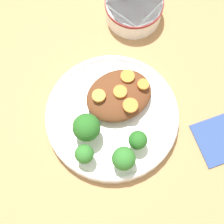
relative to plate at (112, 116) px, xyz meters
name	(u,v)px	position (x,y,z in m)	size (l,w,h in m)	color
ground_plane	(112,119)	(0.00, 0.00, -0.01)	(4.00, 4.00, 0.00)	tan
plate	(112,116)	(0.00, 0.00, 0.00)	(0.24, 0.24, 0.03)	white
dip_bowl	(134,8)	(-0.14, -0.18, 0.01)	(0.12, 0.12, 0.05)	white
stew_mound	(119,95)	(-0.02, -0.02, 0.02)	(0.12, 0.10, 0.03)	brown
broccoli_floret_0	(84,155)	(0.08, 0.05, 0.03)	(0.03, 0.03, 0.05)	#7FA85B
broccoli_floret_1	(138,141)	(-0.01, 0.07, 0.03)	(0.03, 0.03, 0.05)	#759E51
broccoli_floret_2	(86,128)	(0.05, 0.01, 0.04)	(0.05, 0.05, 0.06)	#7FA85B
broccoli_floret_3	(124,159)	(0.02, 0.09, 0.04)	(0.04, 0.04, 0.05)	#7FA85B
carrot_slice_0	(130,105)	(-0.03, 0.01, 0.04)	(0.03, 0.03, 0.00)	orange
carrot_slice_1	(143,84)	(-0.07, -0.01, 0.04)	(0.02, 0.02, 0.01)	orange
carrot_slice_2	(99,96)	(0.01, -0.03, 0.05)	(0.02, 0.02, 0.01)	orange
carrot_slice_3	(128,76)	(-0.05, -0.04, 0.04)	(0.03, 0.03, 0.00)	orange
carrot_slice_4	(120,92)	(-0.03, -0.02, 0.04)	(0.02, 0.02, 0.01)	orange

